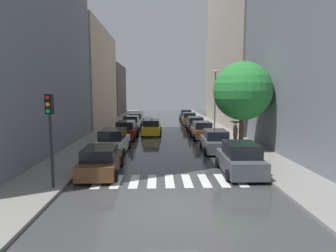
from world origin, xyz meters
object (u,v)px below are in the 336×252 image
(parked_car_left_nearest, at_px, (101,161))
(parked_car_right_nearest, at_px, (240,160))
(parked_car_right_third, at_px, (202,131))
(taxi_midroad, at_px, (152,127))
(parked_car_right_sixth, at_px, (186,116))
(parked_car_right_fourth, at_px, (195,124))
(lamp_post_right, at_px, (215,97))
(parked_car_left_fourth, at_px, (132,123))
(pedestrian_near_tree, at_px, (236,128))
(pedestrian_foreground, at_px, (242,122))
(traffic_light_left_corner, at_px, (50,120))
(parked_car_left_third, at_px, (126,131))
(parked_car_right_second, at_px, (215,141))
(parked_car_left_second, at_px, (113,142))
(parked_car_right_fifth, at_px, (189,119))
(street_tree_right, at_px, (243,91))
(parked_car_left_fifth, at_px, (136,119))

(parked_car_left_nearest, xyz_separation_m, parked_car_right_nearest, (7.73, -0.26, 0.10))
(parked_car_left_nearest, relative_size, parked_car_right_third, 1.10)
(taxi_midroad, bearing_deg, parked_car_right_sixth, -17.56)
(parked_car_right_fourth, relative_size, lamp_post_right, 0.69)
(parked_car_left_fourth, xyz_separation_m, pedestrian_near_tree, (9.50, -11.39, 0.82))
(pedestrian_foreground, distance_m, traffic_light_left_corner, 19.18)
(parked_car_left_third, height_order, parked_car_right_nearest, parked_car_right_nearest)
(parked_car_right_second, distance_m, pedestrian_near_tree, 2.42)
(parked_car_left_second, height_order, pedestrian_foreground, pedestrian_foreground)
(parked_car_right_fourth, xyz_separation_m, pedestrian_near_tree, (1.86, -10.70, 0.85))
(parked_car_right_nearest, xyz_separation_m, pedestrian_foreground, (3.56, 11.74, 0.85))
(parked_car_right_fifth, bearing_deg, pedestrian_foreground, -160.11)
(parked_car_right_third, bearing_deg, pedestrian_foreground, -96.63)
(parked_car_right_sixth, bearing_deg, taxi_midroad, 162.18)
(parked_car_left_nearest, distance_m, street_tree_right, 11.94)
(parked_car_left_nearest, distance_m, parked_car_left_second, 5.55)
(parked_car_left_third, xyz_separation_m, parked_car_right_fifth, (7.43, 11.89, -0.02))
(parked_car_left_second, relative_size, parked_car_right_fourth, 1.01)
(parked_car_left_second, height_order, lamp_post_right, lamp_post_right)
(parked_car_left_third, bearing_deg, parked_car_left_fifth, 1.10)
(parked_car_left_fifth, distance_m, street_tree_right, 21.24)
(parked_car_left_nearest, bearing_deg, parked_car_right_sixth, -16.37)
(parked_car_left_second, xyz_separation_m, parked_car_right_fifth, (7.67, 18.13, -0.04))
(parked_car_right_third, height_order, taxi_midroad, taxi_midroad)
(parked_car_left_fourth, height_order, parked_car_right_fourth, parked_car_left_fourth)
(parked_car_left_fifth, xyz_separation_m, parked_car_right_fifth, (7.51, -0.77, 0.06))
(parked_car_right_fourth, height_order, parked_car_right_sixth, parked_car_right_sixth)
(parked_car_left_third, height_order, lamp_post_right, lamp_post_right)
(street_tree_right, bearing_deg, parked_car_left_second, -177.83)
(parked_car_left_fifth, bearing_deg, parked_car_right_second, -157.01)
(parked_car_left_second, height_order, parked_car_right_fifth, parked_car_left_second)
(parked_car_right_nearest, relative_size, pedestrian_near_tree, 2.00)
(parked_car_left_second, xyz_separation_m, parked_car_right_second, (7.73, 0.17, -0.05))
(parked_car_right_fifth, height_order, pedestrian_near_tree, pedestrian_near_tree)
(parked_car_left_nearest, distance_m, pedestrian_near_tree, 11.78)
(parked_car_left_fifth, relative_size, parked_car_right_third, 1.17)
(taxi_midroad, bearing_deg, parked_car_left_nearest, 171.99)
(parked_car_left_nearest, xyz_separation_m, parked_car_left_second, (-0.18, 5.55, 0.11))
(parked_car_left_nearest, distance_m, parked_car_right_fifth, 24.84)
(parked_car_left_nearest, xyz_separation_m, traffic_light_left_corner, (-1.68, -2.55, 2.55))
(parked_car_right_fourth, xyz_separation_m, parked_car_right_sixth, (0.04, 11.90, 0.04))
(parked_car_left_third, bearing_deg, parked_car_right_fourth, -51.24)
(parked_car_left_second, bearing_deg, parked_car_left_fourth, 1.50)
(parked_car_left_fifth, relative_size, parked_car_right_second, 1.09)
(parked_car_right_third, distance_m, street_tree_right, 7.41)
(taxi_midroad, xyz_separation_m, street_tree_right, (7.13, -8.79, 3.86))
(parked_car_left_fifth, distance_m, parked_car_right_sixth, 9.19)
(traffic_light_left_corner, bearing_deg, lamp_post_right, 57.63)
(parked_car_right_nearest, xyz_separation_m, parked_car_right_fifth, (-0.24, 23.94, -0.03))
(traffic_light_left_corner, height_order, lamp_post_right, lamp_post_right)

